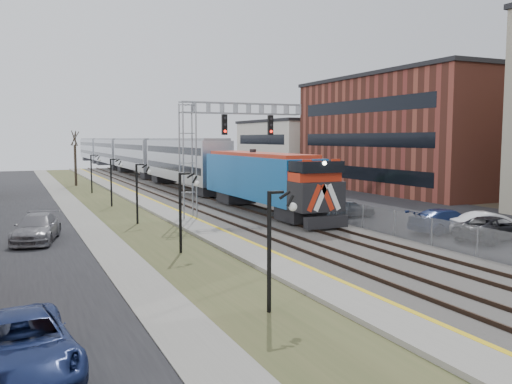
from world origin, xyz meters
TOP-DOWN VIEW (x-y plane):
  - street_west at (-11.50, 35.00)m, footprint 7.00×120.00m
  - sidewalk at (-7.00, 35.00)m, footprint 2.00×120.00m
  - grass_median at (-4.00, 35.00)m, footprint 4.00×120.00m
  - platform at (-1.00, 35.00)m, footprint 2.00×120.00m
  - ballast_bed at (4.00, 35.00)m, footprint 8.00×120.00m
  - parking_lot at (16.00, 35.00)m, footprint 16.00×120.00m
  - platform_edge at (-0.12, 35.00)m, footprint 0.24×120.00m
  - track_near at (2.00, 35.00)m, footprint 1.58×120.00m
  - track_far at (5.50, 35.00)m, footprint 1.58×120.00m
  - train at (5.50, 75.81)m, footprint 3.00×108.65m
  - signal_gantry at (1.22, 27.99)m, footprint 9.00×1.07m
  - lampposts at (-4.00, 18.29)m, footprint 0.14×62.14m
  - fence at (8.20, 35.00)m, footprint 0.04×120.00m
  - buildings_east at (30.00, 31.18)m, footprint 16.00×76.00m
  - car_lot_b at (13.37, 14.86)m, footprint 4.62×2.67m
  - car_lot_c at (12.72, 14.15)m, footprint 5.22×3.11m
  - car_lot_d at (12.19, 17.13)m, footprint 4.94×2.04m
  - car_lot_e at (10.61, 25.04)m, footprint 3.88×1.93m
  - car_lot_f at (12.70, 45.67)m, footprint 4.82×3.33m
  - car_street_a at (-11.35, 6.42)m, footprint 2.80×5.21m
  - car_street_b at (-10.32, 24.21)m, footprint 3.14×5.44m

SIDE VIEW (x-z plane):
  - street_west at x=-11.50m, z-range 0.00..0.04m
  - parking_lot at x=16.00m, z-range 0.00..0.04m
  - grass_median at x=-4.00m, z-range 0.00..0.06m
  - sidewalk at x=-7.00m, z-range 0.00..0.08m
  - ballast_bed at x=4.00m, z-range 0.00..0.20m
  - platform at x=-1.00m, z-range 0.00..0.24m
  - platform_edge at x=-0.12m, z-range 0.24..0.25m
  - track_near at x=2.00m, z-range 0.20..0.35m
  - track_far at x=5.50m, z-range 0.20..0.35m
  - car_lot_e at x=10.61m, z-range 0.00..1.27m
  - car_lot_c at x=12.72m, z-range 0.00..1.36m
  - car_street_a at x=-11.35m, z-range 0.00..1.39m
  - car_lot_d at x=12.19m, z-range 0.00..1.43m
  - car_lot_b at x=13.37m, z-range 0.00..1.44m
  - car_street_b at x=-10.32m, z-range 0.00..1.48m
  - car_lot_f at x=12.70m, z-range 0.00..1.51m
  - fence at x=8.20m, z-range 0.00..1.60m
  - lampposts at x=-4.00m, z-range 0.00..4.00m
  - train at x=5.50m, z-range 0.28..5.60m
  - signal_gantry at x=1.22m, z-range 1.51..9.66m
  - buildings_east at x=30.00m, z-range -1.19..13.81m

